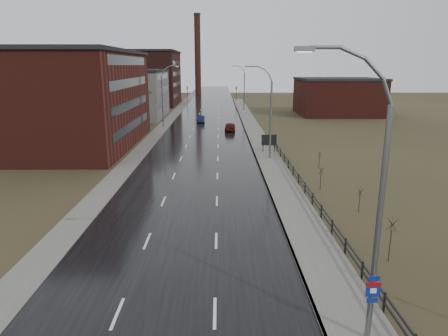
{
  "coord_description": "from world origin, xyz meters",
  "views": [
    {
      "loc": [
        2.55,
        -12.54,
        11.41
      ],
      "look_at": [
        2.91,
        19.98,
        3.0
      ],
      "focal_mm": 32.0,
      "sensor_mm": 36.0,
      "label": 1
    }
  ],
  "objects_px": {
    "streetlight_main": "(372,207)",
    "billboard": "(269,141)",
    "car_far": "(230,127)",
    "car_near": "(201,120)"
  },
  "relations": [
    {
      "from": "streetlight_main",
      "to": "car_far",
      "type": "relative_size",
      "value": 2.65
    },
    {
      "from": "car_near",
      "to": "streetlight_main",
      "type": "bearing_deg",
      "value": -80.88
    },
    {
      "from": "car_near",
      "to": "car_far",
      "type": "height_order",
      "value": "car_far"
    },
    {
      "from": "streetlight_main",
      "to": "car_far",
      "type": "bearing_deg",
      "value": 94.17
    },
    {
      "from": "streetlight_main",
      "to": "billboard",
      "type": "bearing_deg",
      "value": 89.04
    },
    {
      "from": "billboard",
      "to": "car_near",
      "type": "bearing_deg",
      "value": 109.72
    },
    {
      "from": "car_far",
      "to": "streetlight_main",
      "type": "bearing_deg",
      "value": 96.95
    },
    {
      "from": "streetlight_main",
      "to": "car_near",
      "type": "distance_m",
      "value": 67.26
    },
    {
      "from": "streetlight_main",
      "to": "billboard",
      "type": "xyz_separation_m",
      "value": [
        0.63,
        37.53,
        -4.37
      ]
    },
    {
      "from": "car_near",
      "to": "car_far",
      "type": "relative_size",
      "value": 0.91
    }
  ]
}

